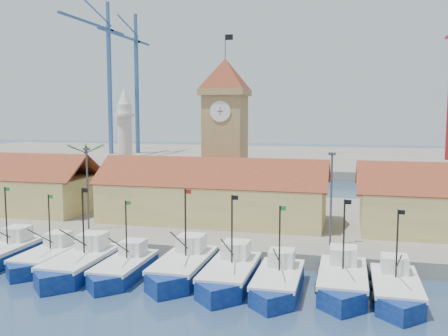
# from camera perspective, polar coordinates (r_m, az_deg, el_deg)

# --- Properties ---
(ground) EXTENTS (400.00, 400.00, 0.00)m
(ground) POSITION_cam_1_polar(r_m,az_deg,el_deg) (42.15, -8.66, -13.56)
(ground) COLOR #1D314E
(ground) RESTS_ON ground
(quay) EXTENTS (140.00, 32.00, 1.50)m
(quay) POSITION_cam_1_polar(r_m,az_deg,el_deg) (63.91, -0.30, -5.92)
(quay) COLOR gray
(quay) RESTS_ON ground
(terminal) EXTENTS (240.00, 80.00, 2.00)m
(terminal) POSITION_cam_1_polar(r_m,az_deg,el_deg) (147.92, 8.01, 1.08)
(terminal) COLOR gray
(terminal) RESTS_ON ground
(boat_0) EXTENTS (3.68, 10.08, 7.62)m
(boat_0) POSITION_cam_1_polar(r_m,az_deg,el_deg) (52.84, -24.08, -9.04)
(boat_0) COLOR navy
(boat_0) RESTS_ON ground
(boat_1) EXTENTS (3.42, 9.36, 7.08)m
(boat_1) POSITION_cam_1_polar(r_m,az_deg,el_deg) (49.99, -19.74, -9.79)
(boat_1) COLOR navy
(boat_1) RESTS_ON ground
(boat_2) EXTENTS (3.90, 10.69, 8.09)m
(boat_2) POSITION_cam_1_polar(r_m,az_deg,el_deg) (46.74, -16.26, -10.66)
(boat_2) COLOR navy
(boat_2) RESTS_ON ground
(boat_3) EXTENTS (3.40, 9.32, 7.05)m
(boat_3) POSITION_cam_1_polar(r_m,az_deg,el_deg) (45.04, -11.50, -11.33)
(boat_3) COLOR navy
(boat_3) RESTS_ON ground
(boat_4) EXTENTS (3.92, 10.74, 8.13)m
(boat_4) POSITION_cam_1_polar(r_m,az_deg,el_deg) (44.23, -4.80, -11.40)
(boat_4) COLOR navy
(boat_4) RESTS_ON ground
(boat_5) EXTENTS (3.81, 10.44, 7.90)m
(boat_5) POSITION_cam_1_polar(r_m,az_deg,el_deg) (42.30, 0.60, -12.25)
(boat_5) COLOR navy
(boat_5) RESTS_ON ground
(boat_6) EXTENTS (3.51, 9.62, 7.28)m
(boat_6) POSITION_cam_1_polar(r_m,az_deg,el_deg) (40.99, 6.14, -12.99)
(boat_6) COLOR navy
(boat_6) RESTS_ON ground
(boat_7) EXTENTS (3.77, 10.33, 7.81)m
(boat_7) POSITION_cam_1_polar(r_m,az_deg,el_deg) (41.85, 13.39, -12.64)
(boat_7) COLOR navy
(boat_7) RESTS_ON ground
(boat_8) EXTENTS (3.52, 9.65, 7.30)m
(boat_8) POSITION_cam_1_polar(r_m,az_deg,el_deg) (41.29, 19.10, -13.16)
(boat_8) COLOR navy
(boat_8) RESTS_ON ground
(hall_center) EXTENTS (27.04, 10.13, 7.61)m
(hall_center) POSITION_cam_1_polar(r_m,az_deg,el_deg) (59.49, -1.26, -3.66)
(hall_center) COLOR #D4C574
(hall_center) RESTS_ON quay
(clock_tower) EXTENTS (5.80, 5.80, 22.70)m
(clock_tower) POSITION_cam_1_polar(r_m,az_deg,el_deg) (64.44, 0.14, 4.24)
(clock_tower) COLOR tan
(clock_tower) RESTS_ON quay
(minaret) EXTENTS (3.00, 3.00, 16.30)m
(minaret) POSITION_cam_1_polar(r_m,az_deg,el_deg) (71.50, -11.22, 2.53)
(minaret) COLOR silver
(minaret) RESTS_ON quay
(palm_tree) EXTENTS (5.60, 5.03, 8.39)m
(palm_tree) POSITION_cam_1_polar(r_m,az_deg,el_deg) (72.33, -15.43, -0.30)
(palm_tree) COLOR brown
(palm_tree) RESTS_ON quay
(lamp_posts) EXTENTS (80.70, 0.25, 9.03)m
(lamp_posts) POSITION_cam_1_polar(r_m,az_deg,el_deg) (51.37, -3.09, -2.44)
(lamp_posts) COLOR #3F3F44
(lamp_posts) RESTS_ON quay
(crane_blue_far) EXTENTS (1.00, 36.38, 45.02)m
(crane_blue_far) POSITION_cam_1_polar(r_m,az_deg,el_deg) (154.16, -13.30, 10.97)
(crane_blue_far) COLOR #305893
(crane_blue_far) RESTS_ON terminal
(crane_blue_near) EXTENTS (1.00, 33.89, 42.35)m
(crane_blue_near) POSITION_cam_1_polar(r_m,az_deg,el_deg) (157.04, -10.20, 10.33)
(crane_blue_near) COLOR #305893
(crane_blue_near) RESTS_ON terminal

